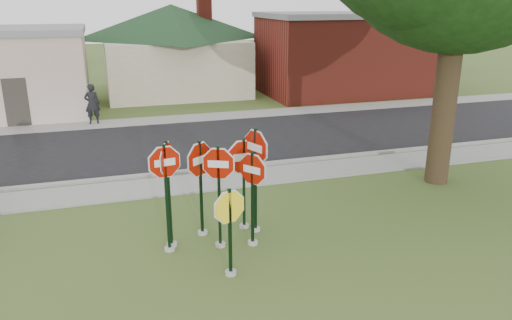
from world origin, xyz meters
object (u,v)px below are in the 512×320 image
object	(u,v)px
stop_sign_center	(219,184)
stop_sign_yellow	(230,224)
pedestrian	(92,104)
stop_sign_left	(166,184)

from	to	relation	value
stop_sign_center	stop_sign_yellow	distance (m)	1.35
stop_sign_center	pedestrian	bearing A→B (deg)	101.98
stop_sign_yellow	stop_sign_left	size ratio (longest dim) A/B	0.77
stop_sign_center	pedestrian	size ratio (longest dim) A/B	1.39
stop_sign_center	stop_sign_yellow	xyz separation A→B (m)	(-0.08, -1.29, -0.39)
stop_sign_yellow	stop_sign_left	distance (m)	1.85
stop_sign_left	pedestrian	world-z (taller)	stop_sign_left
stop_sign_yellow	stop_sign_left	world-z (taller)	stop_sign_left
stop_sign_left	pedestrian	distance (m)	13.18
stop_sign_center	stop_sign_yellow	size ratio (longest dim) A/B	1.26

